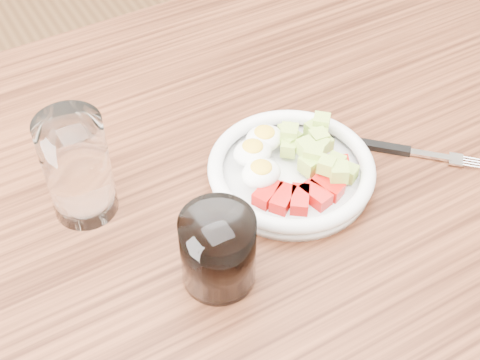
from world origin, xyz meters
TOP-DOWN VIEW (x-y plane):
  - dining_table at (0.00, 0.00)m, footprint 1.50×0.90m
  - bowl at (0.06, 0.01)m, footprint 0.21×0.21m
  - fork at (0.20, -0.02)m, footprint 0.15×0.14m
  - water_glass at (-0.18, 0.09)m, footprint 0.08×0.08m
  - coffee_glass at (-0.09, -0.08)m, footprint 0.08×0.08m

SIDE VIEW (x-z plane):
  - dining_table at x=0.00m, z-range 0.28..1.05m
  - fork at x=0.20m, z-range 0.77..0.78m
  - bowl at x=0.06m, z-range 0.76..0.81m
  - coffee_glass at x=-0.09m, z-range 0.77..0.86m
  - water_glass at x=-0.18m, z-range 0.77..0.90m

